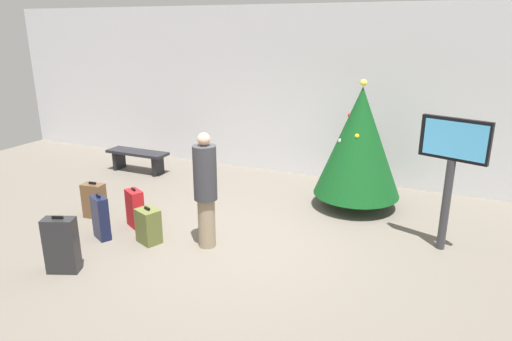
{
  "coord_description": "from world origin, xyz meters",
  "views": [
    {
      "loc": [
        2.99,
        -5.61,
        3.16
      ],
      "look_at": [
        0.07,
        0.88,
        0.9
      ],
      "focal_mm": 32.04,
      "sensor_mm": 36.0,
      "label": 1
    }
  ],
  "objects_px": {
    "traveller_0": "(205,188)",
    "suitcase_2": "(61,245)",
    "holiday_tree": "(359,142)",
    "suitcase_0": "(135,208)",
    "flight_info_kiosk": "(452,159)",
    "suitcase_3": "(148,226)",
    "waiting_bench": "(138,156)",
    "suitcase_1": "(101,218)",
    "suitcase_4": "(94,201)"
  },
  "relations": [
    {
      "from": "holiday_tree",
      "to": "waiting_bench",
      "type": "height_order",
      "value": "holiday_tree"
    },
    {
      "from": "suitcase_2",
      "to": "suitcase_3",
      "type": "distance_m",
      "value": 1.29
    },
    {
      "from": "holiday_tree",
      "to": "suitcase_2",
      "type": "bearing_deg",
      "value": -127.87
    },
    {
      "from": "suitcase_0",
      "to": "suitcase_2",
      "type": "xyz_separation_m",
      "value": [
        0.05,
        -1.58,
        0.07
      ]
    },
    {
      "from": "suitcase_3",
      "to": "suitcase_4",
      "type": "xyz_separation_m",
      "value": [
        -1.44,
        0.41,
        0.03
      ]
    },
    {
      "from": "holiday_tree",
      "to": "suitcase_4",
      "type": "distance_m",
      "value": 4.7
    },
    {
      "from": "suitcase_2",
      "to": "waiting_bench",
      "type": "bearing_deg",
      "value": 115.35
    },
    {
      "from": "traveller_0",
      "to": "suitcase_1",
      "type": "height_order",
      "value": "traveller_0"
    },
    {
      "from": "traveller_0",
      "to": "suitcase_3",
      "type": "relative_size",
      "value": 3.04
    },
    {
      "from": "suitcase_1",
      "to": "suitcase_4",
      "type": "xyz_separation_m",
      "value": [
        -0.68,
        0.59,
        -0.04
      ]
    },
    {
      "from": "traveller_0",
      "to": "suitcase_0",
      "type": "height_order",
      "value": "traveller_0"
    },
    {
      "from": "flight_info_kiosk",
      "to": "holiday_tree",
      "type": "bearing_deg",
      "value": 143.46
    },
    {
      "from": "holiday_tree",
      "to": "waiting_bench",
      "type": "distance_m",
      "value": 5.01
    },
    {
      "from": "suitcase_4",
      "to": "suitcase_1",
      "type": "bearing_deg",
      "value": -40.97
    },
    {
      "from": "suitcase_2",
      "to": "suitcase_4",
      "type": "relative_size",
      "value": 1.26
    },
    {
      "from": "suitcase_1",
      "to": "suitcase_2",
      "type": "height_order",
      "value": "suitcase_2"
    },
    {
      "from": "flight_info_kiosk",
      "to": "suitcase_4",
      "type": "distance_m",
      "value": 5.74
    },
    {
      "from": "suitcase_4",
      "to": "traveller_0",
      "type": "bearing_deg",
      "value": -3.63
    },
    {
      "from": "holiday_tree",
      "to": "suitcase_3",
      "type": "distance_m",
      "value": 3.86
    },
    {
      "from": "traveller_0",
      "to": "suitcase_2",
      "type": "distance_m",
      "value": 2.07
    },
    {
      "from": "traveller_0",
      "to": "suitcase_0",
      "type": "distance_m",
      "value": 1.56
    },
    {
      "from": "holiday_tree",
      "to": "flight_info_kiosk",
      "type": "relative_size",
      "value": 1.17
    },
    {
      "from": "holiday_tree",
      "to": "suitcase_1",
      "type": "height_order",
      "value": "holiday_tree"
    },
    {
      "from": "waiting_bench",
      "to": "suitcase_0",
      "type": "height_order",
      "value": "suitcase_0"
    },
    {
      "from": "flight_info_kiosk",
      "to": "suitcase_3",
      "type": "relative_size",
      "value": 3.43
    },
    {
      "from": "suitcase_3",
      "to": "flight_info_kiosk",
      "type": "bearing_deg",
      "value": 21.62
    },
    {
      "from": "suitcase_0",
      "to": "suitcase_1",
      "type": "distance_m",
      "value": 0.61
    },
    {
      "from": "flight_info_kiosk",
      "to": "suitcase_0",
      "type": "relative_size",
      "value": 2.98
    },
    {
      "from": "flight_info_kiosk",
      "to": "suitcase_1",
      "type": "xyz_separation_m",
      "value": [
        -4.82,
        -1.8,
        -1.05
      ]
    },
    {
      "from": "holiday_tree",
      "to": "traveller_0",
      "type": "xyz_separation_m",
      "value": [
        -1.67,
        -2.48,
        -0.3
      ]
    },
    {
      "from": "suitcase_0",
      "to": "flight_info_kiosk",
      "type": "bearing_deg",
      "value": 14.64
    },
    {
      "from": "suitcase_2",
      "to": "holiday_tree",
      "type": "bearing_deg",
      "value": 52.13
    },
    {
      "from": "flight_info_kiosk",
      "to": "suitcase_2",
      "type": "distance_m",
      "value": 5.46
    },
    {
      "from": "holiday_tree",
      "to": "waiting_bench",
      "type": "relative_size",
      "value": 1.6
    },
    {
      "from": "holiday_tree",
      "to": "traveller_0",
      "type": "relative_size",
      "value": 1.32
    },
    {
      "from": "suitcase_0",
      "to": "suitcase_4",
      "type": "relative_size",
      "value": 1.03
    },
    {
      "from": "holiday_tree",
      "to": "suitcase_2",
      "type": "xyz_separation_m",
      "value": [
        -3.05,
        -3.92,
        -0.83
      ]
    },
    {
      "from": "holiday_tree",
      "to": "flight_info_kiosk",
      "type": "distance_m",
      "value": 1.91
    },
    {
      "from": "suitcase_4",
      "to": "suitcase_3",
      "type": "bearing_deg",
      "value": -15.87
    },
    {
      "from": "suitcase_0",
      "to": "suitcase_1",
      "type": "relative_size",
      "value": 0.92
    },
    {
      "from": "flight_info_kiosk",
      "to": "suitcase_4",
      "type": "bearing_deg",
      "value": -167.67
    },
    {
      "from": "suitcase_1",
      "to": "holiday_tree",
      "type": "bearing_deg",
      "value": 41.61
    },
    {
      "from": "suitcase_1",
      "to": "suitcase_3",
      "type": "relative_size",
      "value": 1.26
    },
    {
      "from": "flight_info_kiosk",
      "to": "traveller_0",
      "type": "xyz_separation_m",
      "value": [
        -3.2,
        -1.35,
        -0.47
      ]
    },
    {
      "from": "waiting_bench",
      "to": "holiday_tree",
      "type": "bearing_deg",
      "value": -0.68
    },
    {
      "from": "suitcase_2",
      "to": "suitcase_1",
      "type": "bearing_deg",
      "value": 103.76
    },
    {
      "from": "waiting_bench",
      "to": "suitcase_3",
      "type": "distance_m",
      "value": 3.69
    },
    {
      "from": "waiting_bench",
      "to": "suitcase_4",
      "type": "xyz_separation_m",
      "value": [
        0.96,
        -2.39,
        -0.06
      ]
    },
    {
      "from": "traveller_0",
      "to": "suitcase_3",
      "type": "height_order",
      "value": "traveller_0"
    },
    {
      "from": "suitcase_1",
      "to": "suitcase_4",
      "type": "height_order",
      "value": "suitcase_1"
    }
  ]
}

